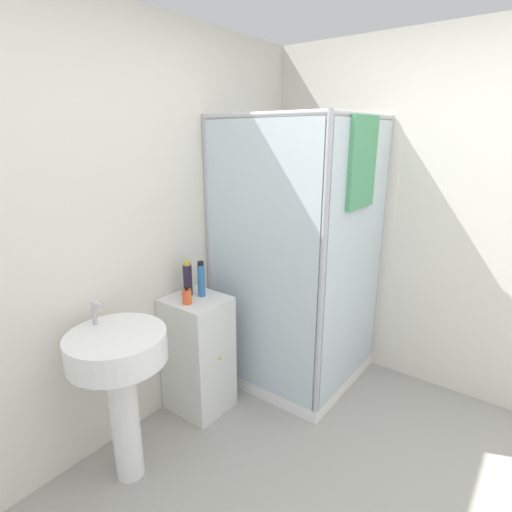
{
  "coord_description": "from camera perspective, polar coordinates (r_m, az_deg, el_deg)",
  "views": [
    {
      "loc": [
        -1.25,
        -0.29,
        1.82
      ],
      "look_at": [
        0.57,
        1.1,
        1.13
      ],
      "focal_mm": 28.0,
      "sensor_mm": 36.0,
      "label": 1
    }
  ],
  "objects": [
    {
      "name": "shampoo_bottle_blue",
      "position": [
        2.61,
        -7.83,
        -3.32
      ],
      "size": [
        0.05,
        0.05,
        0.24
      ],
      "color": "#2D66A3",
      "rests_on": "vanity_cabinet"
    },
    {
      "name": "shower_enclosure",
      "position": [
        3.05,
        6.23,
        -8.6
      ],
      "size": [
        0.95,
        0.98,
        1.95
      ],
      "color": "white",
      "rests_on": "ground_plane"
    },
    {
      "name": "soap_dispenser",
      "position": [
        2.53,
        -9.85,
        -5.69
      ],
      "size": [
        0.06,
        0.06,
        0.12
      ],
      "color": "#E5562D",
      "rests_on": "vanity_cabinet"
    },
    {
      "name": "vanity_cabinet",
      "position": [
        2.8,
        -8.28,
        -13.66
      ],
      "size": [
        0.35,
        0.41,
        0.81
      ],
      "color": "silver",
      "rests_on": "ground_plane"
    },
    {
      "name": "shampoo_bottle_tall_black",
      "position": [
        2.65,
        -9.74,
        -3.2
      ],
      "size": [
        0.06,
        0.06,
        0.23
      ],
      "color": "#281E33",
      "rests_on": "vanity_cabinet"
    },
    {
      "name": "wall_right",
      "position": [
        3.02,
        31.18,
        3.53
      ],
      "size": [
        0.06,
        6.4,
        2.5
      ],
      "primitive_type": "cube",
      "color": "silver",
      "rests_on": "ground_plane"
    },
    {
      "name": "sink",
      "position": [
        2.25,
        -18.93,
        -15.14
      ],
      "size": [
        0.5,
        0.5,
        1.0
      ],
      "color": "white",
      "rests_on": "ground_plane"
    },
    {
      "name": "wall_back",
      "position": [
        2.41,
        -19.97,
        2.2
      ],
      "size": [
        6.4,
        0.06,
        2.5
      ],
      "primitive_type": "cube",
      "color": "silver",
      "rests_on": "ground_plane"
    }
  ]
}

